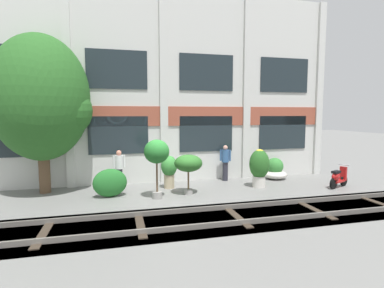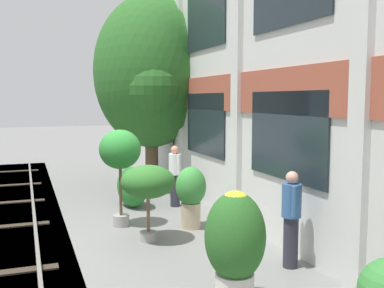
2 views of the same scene
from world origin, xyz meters
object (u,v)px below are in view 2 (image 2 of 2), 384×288
object	(u,v)px
broadleaf_tree	(151,75)
potted_plant_stone_basin	(235,240)
topiary_hedge	(132,187)
resident_watching_tracks	(175,174)
potted_plant_glazed_jar	(191,192)
potted_plant_tall_urn	(120,153)
potted_plant_low_pan	(148,183)
resident_by_doorway	(291,216)

from	to	relation	value
broadleaf_tree	potted_plant_stone_basin	world-z (taller)	broadleaf_tree
potted_plant_stone_basin	topiary_hedge	bearing A→B (deg)	-179.68
potted_plant_stone_basin	resident_watching_tracks	size ratio (longest dim) A/B	1.00
potted_plant_glazed_jar	topiary_hedge	xyz separation A→B (m)	(-2.45, -0.81, -0.28)
potted_plant_tall_urn	potted_plant_glazed_jar	size ratio (longest dim) A/B	1.59
potted_plant_low_pan	topiary_hedge	world-z (taller)	potted_plant_low_pan
potted_plant_tall_urn	potted_plant_low_pan	bearing A→B (deg)	13.37
potted_plant_low_pan	resident_by_doorway	xyz separation A→B (m)	(2.29, 1.96, -0.30)
potted_plant_tall_urn	potted_plant_stone_basin	distance (m)	4.70
potted_plant_glazed_jar	potted_plant_low_pan	distance (m)	1.35
potted_plant_glazed_jar	potted_plant_tall_urn	bearing A→B (deg)	-116.01
potted_plant_stone_basin	resident_by_doorway	xyz separation A→B (m)	(-1.00, 1.57, -0.04)
potted_plant_glazed_jar	potted_plant_low_pan	world-z (taller)	potted_plant_low_pan
potted_plant_low_pan	topiary_hedge	xyz separation A→B (m)	(-3.04, 0.35, -0.67)
potted_plant_tall_urn	resident_watching_tracks	bearing A→B (deg)	127.70
potted_plant_low_pan	potted_plant_glazed_jar	bearing A→B (deg)	116.57
resident_watching_tracks	potted_plant_low_pan	bearing A→B (deg)	50.78
broadleaf_tree	potted_plant_low_pan	size ratio (longest dim) A/B	3.96
potted_plant_tall_urn	topiary_hedge	xyz separation A→B (m)	(-1.74, 0.66, -1.18)
broadleaf_tree	resident_watching_tracks	world-z (taller)	broadleaf_tree
potted_plant_tall_urn	topiary_hedge	bearing A→B (deg)	159.19
potted_plant_stone_basin	potted_plant_low_pan	xyz separation A→B (m)	(-3.29, -0.39, 0.25)
broadleaf_tree	potted_plant_low_pan	distance (m)	6.37
potted_plant_tall_urn	resident_by_doorway	world-z (taller)	potted_plant_tall_urn
potted_plant_glazed_jar	resident_by_doorway	bearing A→B (deg)	15.57
potted_plant_glazed_jar	resident_by_doorway	xyz separation A→B (m)	(2.87, 0.80, 0.09)
broadleaf_tree	potted_plant_tall_urn	distance (m)	5.15
broadleaf_tree	potted_plant_low_pan	bearing A→B (deg)	-16.17
broadleaf_tree	potted_plant_tall_urn	world-z (taller)	broadleaf_tree
potted_plant_tall_urn	resident_watching_tracks	distance (m)	2.40
potted_plant_tall_urn	potted_plant_low_pan	distance (m)	1.43
potted_plant_glazed_jar	broadleaf_tree	bearing A→B (deg)	174.66
topiary_hedge	resident_by_doorway	bearing A→B (deg)	16.79
resident_by_doorway	potted_plant_stone_basin	bearing A→B (deg)	54.57
potted_plant_tall_urn	potted_plant_low_pan	world-z (taller)	potted_plant_tall_urn
potted_plant_glazed_jar	potted_plant_stone_basin	bearing A→B (deg)	-11.30
potted_plant_stone_basin	resident_watching_tracks	bearing A→B (deg)	169.68
potted_plant_low_pan	potted_plant_tall_urn	bearing A→B (deg)	-166.63
potted_plant_stone_basin	potted_plant_glazed_jar	world-z (taller)	potted_plant_stone_basin
potted_plant_glazed_jar	resident_by_doorway	distance (m)	2.98
potted_plant_glazed_jar	resident_watching_tracks	xyz separation A→B (m)	(-2.09, 0.31, 0.07)
resident_watching_tracks	topiary_hedge	xyz separation A→B (m)	(-0.36, -1.12, -0.35)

